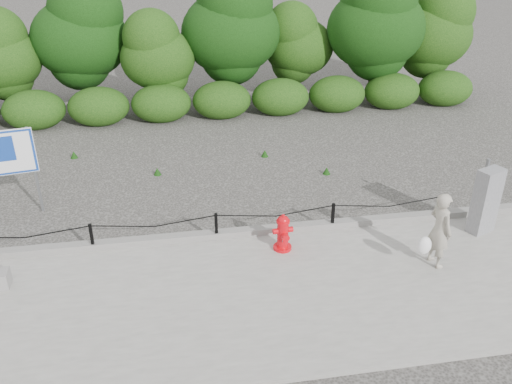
{
  "coord_description": "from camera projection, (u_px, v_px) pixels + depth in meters",
  "views": [
    {
      "loc": [
        -0.8,
        -9.6,
        6.17
      ],
      "look_at": [
        0.87,
        0.2,
        1.0
      ],
      "focal_mm": 38.0,
      "sensor_mm": 36.0,
      "label": 1
    }
  ],
  "objects": [
    {
      "name": "ground",
      "position": [
        217.0,
        242.0,
        11.36
      ],
      "size": [
        90.0,
        90.0,
        0.0
      ],
      "primitive_type": "plane",
      "color": "#2D2B28",
      "rests_on": "ground"
    },
    {
      "name": "sidewalk",
      "position": [
        229.0,
        300.0,
        9.6
      ],
      "size": [
        14.0,
        4.0,
        0.08
      ],
      "primitive_type": "cube",
      "color": "gray",
      "rests_on": "ground"
    },
    {
      "name": "treeline",
      "position": [
        214.0,
        35.0,
        18.18
      ],
      "size": [
        20.16,
        3.68,
        4.65
      ],
      "color": "black",
      "rests_on": "ground"
    },
    {
      "name": "chain_barrier",
      "position": [
        216.0,
        223.0,
        11.15
      ],
      "size": [
        10.06,
        0.06,
        0.6
      ],
      "color": "black",
      "rests_on": "sidewalk"
    },
    {
      "name": "pedestrian",
      "position": [
        439.0,
        231.0,
        10.17
      ],
      "size": [
        0.73,
        0.63,
        1.53
      ],
      "rotation": [
        0.0,
        0.0,
        1.8
      ],
      "color": "#A09989",
      "rests_on": "sidewalk"
    },
    {
      "name": "utility_cabinet",
      "position": [
        486.0,
        201.0,
        11.28
      ],
      "size": [
        0.63,
        0.5,
        1.59
      ],
      "rotation": [
        0.0,
        0.0,
        0.38
      ],
      "color": "gray",
      "rests_on": "sidewalk"
    },
    {
      "name": "curb",
      "position": [
        216.0,
        234.0,
        11.34
      ],
      "size": [
        14.0,
        0.22,
        0.14
      ],
      "primitive_type": "cube",
      "color": "slate",
      "rests_on": "sidewalk"
    },
    {
      "name": "advertising_sign",
      "position": [
        5.0,
        157.0,
        11.7
      ],
      "size": [
        1.27,
        0.3,
        2.05
      ],
      "rotation": [
        0.0,
        0.0,
        0.17
      ],
      "color": "slate",
      "rests_on": "ground"
    },
    {
      "name": "fire_hydrant",
      "position": [
        283.0,
        233.0,
        10.81
      ],
      "size": [
        0.42,
        0.43,
        0.79
      ],
      "rotation": [
        0.0,
        0.0,
        0.09
      ],
      "color": "red",
      "rests_on": "sidewalk"
    }
  ]
}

